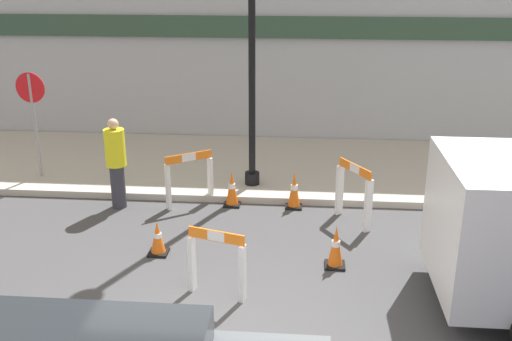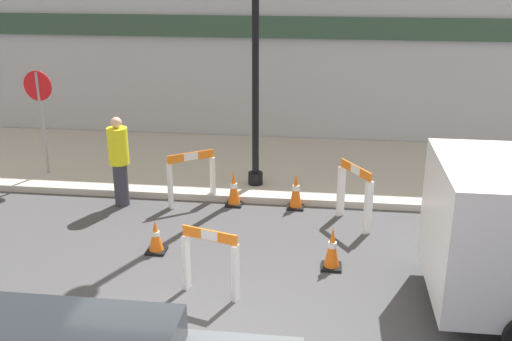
# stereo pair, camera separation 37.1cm
# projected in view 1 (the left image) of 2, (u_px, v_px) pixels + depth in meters

# --- Properties ---
(sidewalk_slab) EXTENTS (18.00, 3.96, 0.13)m
(sidewalk_slab) POSITION_uv_depth(u_px,v_px,m) (269.00, 166.00, 13.00)
(sidewalk_slab) COLOR #ADA89E
(sidewalk_slab) RESTS_ON ground_plane
(storefront_facade) EXTENTS (18.00, 0.22, 5.50)m
(storefront_facade) POSITION_uv_depth(u_px,v_px,m) (275.00, 29.00, 14.02)
(storefront_facade) COLOR #A3A8B2
(storefront_facade) RESTS_ON ground_plane
(stop_sign) EXTENTS (0.60, 0.07, 2.12)m
(stop_sign) POSITION_uv_depth(u_px,v_px,m) (33.00, 108.00, 11.75)
(stop_sign) COLOR gray
(stop_sign) RESTS_ON sidewalk_slab
(barricade_0) EXTENTS (0.82, 0.62, 1.01)m
(barricade_0) POSITION_uv_depth(u_px,v_px,m) (189.00, 177.00, 10.94)
(barricade_0) COLOR white
(barricade_0) RESTS_ON ground_plane
(barricade_1) EXTENTS (0.81, 0.37, 0.97)m
(barricade_1) POSITION_uv_depth(u_px,v_px,m) (217.00, 261.00, 8.00)
(barricade_1) COLOR white
(barricade_1) RESTS_ON ground_plane
(barricade_2) EXTENTS (0.58, 0.81, 1.07)m
(barricade_2) POSITION_uv_depth(u_px,v_px,m) (354.00, 191.00, 10.20)
(barricade_2) COLOR white
(barricade_2) RESTS_ON ground_plane
(traffic_cone_0) EXTENTS (0.30, 0.30, 0.67)m
(traffic_cone_0) POSITION_uv_depth(u_px,v_px,m) (232.00, 189.00, 11.00)
(traffic_cone_0) COLOR black
(traffic_cone_0) RESTS_ON ground_plane
(traffic_cone_1) EXTENTS (0.30, 0.30, 0.54)m
(traffic_cone_1) POSITION_uv_depth(u_px,v_px,m) (158.00, 239.00, 9.22)
(traffic_cone_1) COLOR black
(traffic_cone_1) RESTS_ON ground_plane
(traffic_cone_2) EXTENTS (0.30, 0.30, 0.69)m
(traffic_cone_2) POSITION_uv_depth(u_px,v_px,m) (294.00, 190.00, 10.91)
(traffic_cone_2) COLOR black
(traffic_cone_2) RESTS_ON ground_plane
(traffic_cone_3) EXTENTS (0.30, 0.30, 0.66)m
(traffic_cone_3) POSITION_uv_depth(u_px,v_px,m) (336.00, 247.00, 8.82)
(traffic_cone_3) COLOR black
(traffic_cone_3) RESTS_ON ground_plane
(person_worker) EXTENTS (0.48, 0.48, 1.68)m
(person_worker) POSITION_uv_depth(u_px,v_px,m) (116.00, 161.00, 10.75)
(person_worker) COLOR #33333D
(person_worker) RESTS_ON ground_plane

